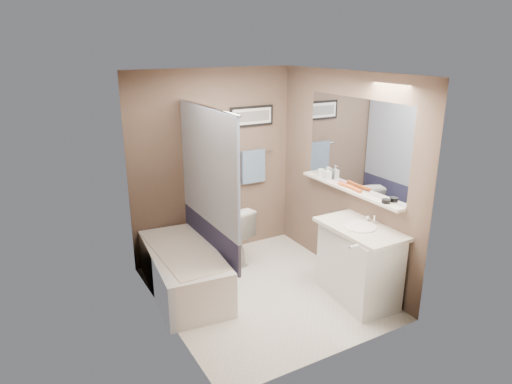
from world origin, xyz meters
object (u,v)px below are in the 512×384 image
bathtub (184,271)px  hair_brush_front (355,189)px  soap_bottle (328,173)px  glass_jar (321,173)px  candle_bowl_near (386,201)px  hair_brush_back (346,185)px  vanity (358,265)px  toilet (225,234)px

bathtub → hair_brush_front: 2.12m
soap_bottle → bathtub: bearing=172.5°
bathtub → glass_jar: glass_jar is taller
glass_jar → soap_bottle: 0.13m
candle_bowl_near → hair_brush_back: hair_brush_back is taller
candle_bowl_near → hair_brush_back: 0.62m
soap_bottle → vanity: bearing=-102.6°
toilet → hair_brush_front: size_ratio=3.42×
hair_brush_back → glass_jar: bearing=90.0°
vanity → candle_bowl_near: candle_bowl_near is taller
candle_bowl_near → vanity: bearing=144.1°
bathtub → candle_bowl_near: size_ratio=16.67×
bathtub → toilet: size_ratio=1.99×
bathtub → hair_brush_back: hair_brush_back is taller
bathtub → vanity: (1.60, -1.06, 0.15)m
toilet → candle_bowl_near: bearing=107.9°
vanity → hair_brush_back: size_ratio=4.09×
soap_bottle → glass_jar: bearing=90.0°
soap_bottle → candle_bowl_near: bearing=-90.0°
toilet → candle_bowl_near: 2.09m
glass_jar → hair_brush_back: bearing=-90.0°
candle_bowl_near → hair_brush_front: hair_brush_front is taller
hair_brush_front → glass_jar: size_ratio=2.20×
hair_brush_front → glass_jar: glass_jar is taller
bathtub → glass_jar: 2.01m
bathtub → hair_brush_back: (1.79, -0.58, 0.89)m
toilet → glass_jar: (1.06, -0.55, 0.79)m
candle_bowl_near → glass_jar: 1.09m
toilet → soap_bottle: 1.50m
toilet → candle_bowl_near: candle_bowl_near is taller
hair_brush_back → hair_brush_front: bearing=-90.0°
toilet → glass_jar: size_ratio=7.53×
bathtub → vanity: vanity is taller
vanity → bathtub: bearing=152.6°
hair_brush_front → soap_bottle: soap_bottle is taller
candle_bowl_near → hair_brush_front: size_ratio=0.41×
hair_brush_front → soap_bottle: 0.49m
bathtub → soap_bottle: (1.79, -0.24, 0.95)m
vanity → hair_brush_front: size_ratio=4.09×
vanity → hair_brush_back: 0.90m
bathtub → toilet: toilet is taller
candle_bowl_near → hair_brush_front: (0.00, 0.47, 0.00)m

